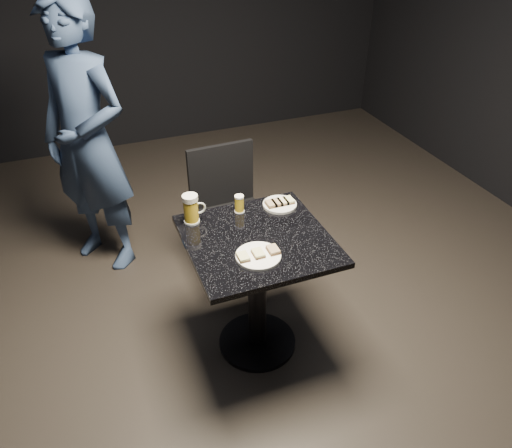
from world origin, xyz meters
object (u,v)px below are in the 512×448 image
object	(u,v)px
table	(257,275)
chair	(229,208)
plate_large	(258,256)
beer_mug	(191,209)
patron	(87,142)
plate_small	(280,205)
beer_tumbler	(239,204)

from	to	relation	value
table	chair	size ratio (longest dim) A/B	0.85
plate_large	beer_mug	distance (m)	0.46
plate_large	table	xyz separation A→B (m)	(0.05, 0.15, -0.25)
table	plate_large	bearing A→B (deg)	-109.98
patron	plate_large	bearing A→B (deg)	-16.70
plate_small	plate_large	bearing A→B (deg)	-125.76
beer_mug	beer_tumbler	world-z (taller)	beer_mug
table	beer_tumbler	size ratio (longest dim) A/B	7.65
chair	beer_tumbler	bearing A→B (deg)	-100.13
plate_large	beer_mug	xyz separation A→B (m)	(-0.21, 0.40, 0.07)
beer_mug	chair	xyz separation A→B (m)	(0.34, 0.43, -0.33)
plate_small	patron	size ratio (longest dim) A/B	0.10
plate_large	beer_mug	bearing A→B (deg)	117.48
plate_large	beer_tumbler	bearing A→B (deg)	82.82
table	chair	world-z (taller)	chair
patron	beer_mug	bearing A→B (deg)	-17.55
plate_small	chair	bearing A→B (deg)	108.08
patron	table	bearing A→B (deg)	-11.94
plate_large	table	world-z (taller)	plate_large
chair	plate_large	bearing A→B (deg)	-98.71
plate_small	chair	distance (m)	0.54
beer_tumbler	beer_mug	bearing A→B (deg)	-179.36
plate_small	beer_tumbler	bearing A→B (deg)	174.12
plate_small	beer_tumbler	size ratio (longest dim) A/B	1.89
patron	chair	xyz separation A→B (m)	(0.76, -0.47, -0.38)
plate_small	beer_mug	bearing A→B (deg)	177.62
plate_large	table	size ratio (longest dim) A/B	0.29
chair	patron	bearing A→B (deg)	148.01
beer_mug	beer_tumbler	bearing A→B (deg)	0.64
plate_small	beer_mug	xyz separation A→B (m)	(-0.49, 0.02, 0.07)
plate_large	table	bearing A→B (deg)	70.02
beer_mug	patron	bearing A→B (deg)	114.76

